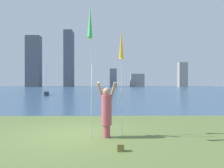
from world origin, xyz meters
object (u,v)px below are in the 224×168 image
sailboat_5 (46,93)px  person (107,110)px  kite_flag_left (90,26)px  kite_flag_right (121,47)px  bag (121,147)px

sailboat_5 → person: bearing=-68.6°
kite_flag_left → kite_flag_right: 1.40m
person → sailboat_5: 25.85m
kite_flag_right → bag: (-0.12, -1.79, -3.02)m
person → bag: person is taller
kite_flag_right → bag: 3.51m
person → kite_flag_left: (-0.52, -0.37, 2.74)m
kite_flag_right → sailboat_5: bearing=112.8°
person → kite_flag_left: kite_flag_left is taller
sailboat_5 → kite_flag_right: bearing=-67.2°
kite_flag_right → sailboat_5: sailboat_5 is taller
kite_flag_left → person: bearing=35.2°
person → sailboat_5: (-9.45, 24.06, -0.57)m
kite_flag_left → bag: size_ratio=22.09×
person → kite_flag_right: bearing=24.2°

